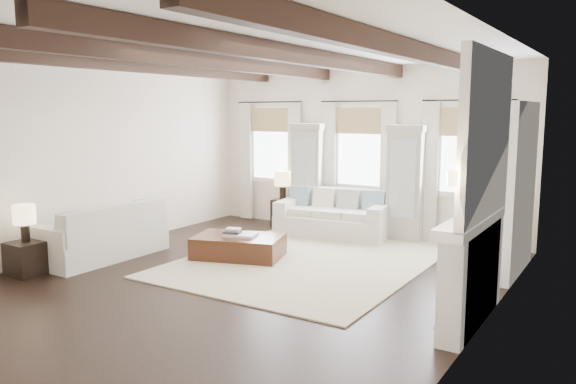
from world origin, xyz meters
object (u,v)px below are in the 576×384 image
Objects in this scene: sofa_back at (334,218)px; side_table_back at (283,213)px; side_table_front at (27,258)px; sofa_left at (105,237)px; ottoman at (239,247)px.

side_table_back is (-1.30, 0.24, -0.07)m from sofa_back.
sofa_back is 5.32m from side_table_front.
side_table_back is at bearing 75.04° from side_table_front.
side_table_back is (1.30, 4.87, 0.04)m from side_table_front.
sofa_left is (-2.37, -3.42, -0.00)m from sofa_back.
sofa_back is 4.53× the size of side_table_front.
ottoman is at bearing 49.28° from side_table_front.
side_table_front is 0.86× the size of side_table_back.
ottoman is at bearing -103.76° from sofa_back.
sofa_left is at bearing -124.75° from sofa_back.
side_table_back is (1.07, 3.66, -0.07)m from sofa_left.
sofa_left reaches higher than side_table_back.
side_table_front is at bearing -119.30° from sofa_back.
side_table_front is 5.04m from side_table_back.
sofa_left is 2.17m from ottoman.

